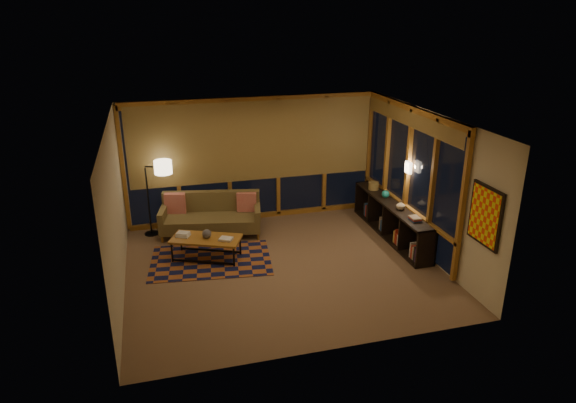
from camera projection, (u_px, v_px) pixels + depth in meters
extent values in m
cube|color=#8E7053|center=(282.00, 267.00, 9.31)|extent=(5.50, 5.00, 0.01)
cube|color=beige|center=(282.00, 120.00, 8.36)|extent=(5.50, 5.00, 0.01)
cube|color=beige|center=(253.00, 159.00, 11.09)|extent=(5.50, 0.01, 2.70)
cube|color=beige|center=(331.00, 262.00, 6.58)|extent=(5.50, 0.01, 2.70)
cube|color=beige|center=(115.00, 213.00, 8.16)|extent=(0.01, 5.00, 2.70)
cube|color=beige|center=(425.00, 184.00, 9.51)|extent=(0.01, 5.00, 2.70)
cube|color=#955024|center=(211.00, 260.00, 9.56)|extent=(2.37, 1.73, 0.01)
sphere|color=#252525|center=(207.00, 234.00, 9.46)|extent=(0.21, 0.21, 0.17)
cylinder|color=olive|center=(374.00, 186.00, 11.10)|extent=(0.28, 0.28, 0.17)
sphere|color=#187D76|center=(386.00, 194.00, 10.60)|extent=(0.18, 0.18, 0.16)
imported|color=tan|center=(401.00, 205.00, 9.98)|extent=(0.22, 0.22, 0.18)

